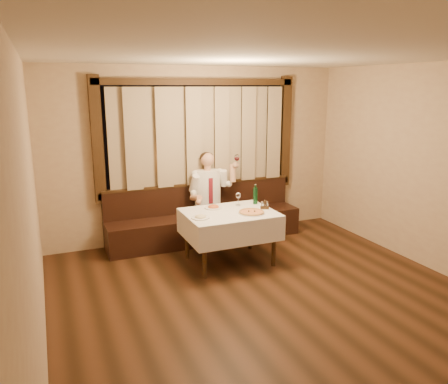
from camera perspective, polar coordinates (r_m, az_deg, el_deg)
name	(u,v)px	position (r m, az deg, el deg)	size (l,w,h in m)	color
room	(253,169)	(5.35, 3.85, 3.02)	(5.01, 6.01, 2.81)	black
banquette	(205,222)	(7.21, -2.55, -3.90)	(3.20, 0.61, 0.94)	black
dining_table	(229,219)	(6.20, 0.72, -3.54)	(1.27, 0.97, 0.76)	black
pizza	(252,212)	(6.11, 3.62, -2.65)	(0.37, 0.37, 0.04)	white
pasta_red	(213,206)	(6.34, -1.39, -1.81)	(0.26, 0.26, 0.09)	white
pasta_cream	(200,216)	(5.87, -3.10, -3.11)	(0.25, 0.25, 0.09)	white
green_bottle	(255,195)	(6.57, 4.12, -0.46)	(0.07, 0.07, 0.30)	#115223
table_wine_glass	(238,196)	(6.46, 1.86, -0.51)	(0.08, 0.08, 0.20)	white
cruet_caddy	(265,206)	(6.33, 5.33, -1.81)	(0.13, 0.10, 0.13)	black
seated_man	(210,191)	(7.00, -1.86, 0.11)	(0.81, 0.61, 1.46)	black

